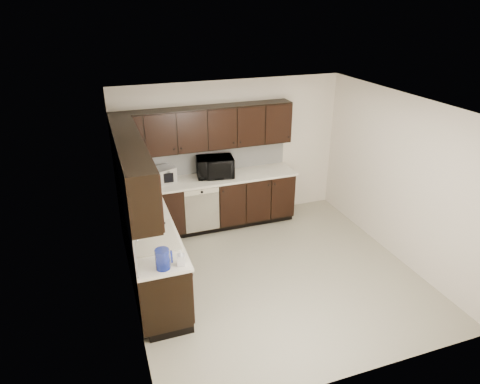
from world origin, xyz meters
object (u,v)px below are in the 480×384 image
storage_bin (143,190)px  toaster_oven (162,175)px  microwave (215,167)px  blue_pitcher (163,259)px  sink (155,243)px

storage_bin → toaster_oven: bearing=48.3°
microwave → blue_pitcher: bearing=-109.7°
sink → storage_bin: 1.37m
sink → toaster_oven: sink is taller
blue_pitcher → storage_bin: bearing=79.4°
blue_pitcher → sink: bearing=79.8°
microwave → storage_bin: 1.33m
microwave → storage_bin: microwave is taller
sink → storage_bin: (0.04, 1.36, 0.15)m
microwave → toaster_oven: 0.89m
toaster_oven → storage_bin: size_ratio=0.81×
sink → microwave: size_ratio=1.34×
blue_pitcher → microwave: bearing=52.3°
toaster_oven → microwave: bearing=-23.9°
microwave → blue_pitcher: 2.77m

